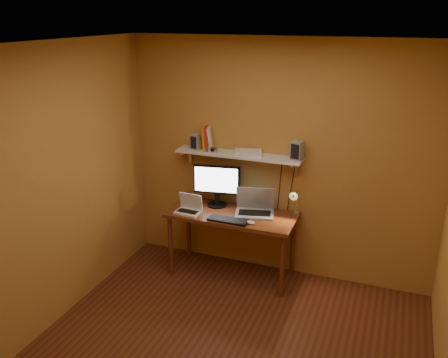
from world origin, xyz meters
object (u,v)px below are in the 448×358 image
at_px(desk, 232,220).
at_px(laptop, 255,207).
at_px(desk_lamp, 295,200).
at_px(speaker_right, 297,150).
at_px(mouse, 251,222).
at_px(speaker_left, 196,142).
at_px(shelf_camera, 213,149).
at_px(monitor, 217,184).
at_px(router, 248,153).
at_px(keyboard, 228,220).
at_px(wall_shelf, 238,155).
at_px(netbook, 189,207).

bearing_deg(desk, laptop, 22.95).
height_order(desk_lamp, speaker_right, speaker_right).
distance_m(mouse, speaker_left, 1.10).
relative_size(desk_lamp, shelf_camera, 3.33).
relative_size(monitor, router, 1.83).
height_order(monitor, router, router).
xyz_separation_m(shelf_camera, router, (0.39, 0.04, -0.01)).
relative_size(monitor, shelf_camera, 4.62).
xyz_separation_m(keyboard, mouse, (0.24, 0.02, 0.01)).
distance_m(speaker_left, router, 0.61).
bearing_deg(monitor, shelf_camera, 175.69).
bearing_deg(laptop, mouse, -95.09).
bearing_deg(speaker_left, wall_shelf, 15.14).
xyz_separation_m(desk, speaker_right, (0.64, 0.20, 0.81)).
distance_m(desk, mouse, 0.35).
xyz_separation_m(wall_shelf, speaker_right, (0.64, 0.00, 0.12)).
xyz_separation_m(laptop, desk_lamp, (0.43, 0.03, 0.13)).
relative_size(speaker_left, shelf_camera, 1.54).
bearing_deg(keyboard, mouse, 6.47).
bearing_deg(keyboard, router, 80.07).
bearing_deg(speaker_left, laptop, 7.34).
relative_size(speaker_right, shelf_camera, 1.78).
relative_size(desk, shelf_camera, 12.43).
height_order(laptop, netbook, laptop).
distance_m(monitor, shelf_camera, 0.39).
bearing_deg(wall_shelf, netbook, -144.03).
xyz_separation_m(netbook, desk_lamp, (1.11, 0.26, 0.15)).
xyz_separation_m(speaker_left, router, (0.61, -0.01, -0.06)).
distance_m(wall_shelf, keyboard, 0.72).
xyz_separation_m(wall_shelf, desk_lamp, (0.66, -0.07, -0.40)).
bearing_deg(mouse, keyboard, -175.89).
relative_size(mouse, speaker_right, 0.46).
height_order(netbook, desk_lamp, desk_lamp).
relative_size(laptop, keyboard, 1.07).
relative_size(netbook, router, 0.98).
relative_size(desk, desk_lamp, 3.73).
height_order(keyboard, speaker_left, speaker_left).
xyz_separation_m(desk, laptop, (0.23, 0.10, 0.16)).
bearing_deg(router, netbook, -150.88).
bearing_deg(wall_shelf, laptop, -22.75).
bearing_deg(router, desk, -122.44).
height_order(monitor, laptop, monitor).
bearing_deg(netbook, desk, 19.96).
relative_size(keyboard, speaker_right, 2.17).
bearing_deg(netbook, laptop, 22.26).
height_order(wall_shelf, speaker_right, speaker_right).
bearing_deg(desk_lamp, mouse, -141.13).
xyz_separation_m(desk, monitor, (-0.23, 0.15, 0.35)).
bearing_deg(desk, netbook, -163.66).
distance_m(laptop, netbook, 0.72).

